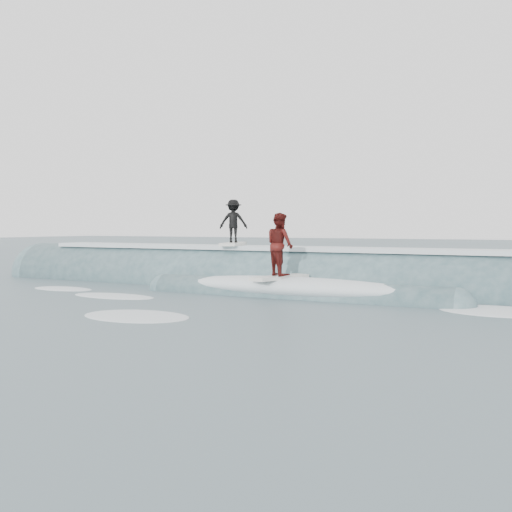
% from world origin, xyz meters
% --- Properties ---
extents(ground, '(160.00, 160.00, 0.00)m').
position_xyz_m(ground, '(0.00, 0.00, 0.00)').
color(ground, '#3E555B').
rests_on(ground, ground).
extents(breaking_wave, '(23.64, 4.10, 2.64)m').
position_xyz_m(breaking_wave, '(0.17, 3.56, 0.03)').
color(breaking_wave, '#36545B').
rests_on(breaking_wave, ground).
extents(surfer_black, '(1.10, 2.07, 1.59)m').
position_xyz_m(surfer_black, '(-1.39, 3.77, 2.14)').
color(surfer_black, silver).
rests_on(surfer_black, ground).
extents(surfer_red, '(1.15, 2.07, 1.93)m').
position_xyz_m(surfer_red, '(1.39, 1.57, 1.45)').
color(surfer_red, silver).
rests_on(surfer_red, ground).
extents(whitewater, '(15.27, 6.19, 0.10)m').
position_xyz_m(whitewater, '(0.15, -0.65, 0.00)').
color(whitewater, silver).
rests_on(whitewater, ground).
extents(far_swells, '(37.34, 8.65, 0.80)m').
position_xyz_m(far_swells, '(-1.96, 17.65, 0.00)').
color(far_swells, '#36545B').
rests_on(far_swells, ground).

